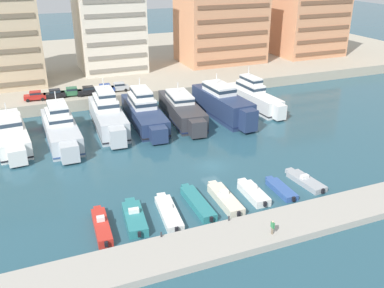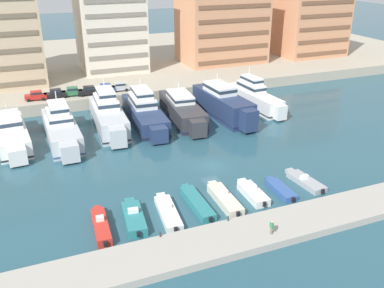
# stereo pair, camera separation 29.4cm
# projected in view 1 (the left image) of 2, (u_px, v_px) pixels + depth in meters

# --- Properties ---
(ground_plane) EXTENTS (400.00, 400.00, 0.00)m
(ground_plane) POSITION_uv_depth(u_px,v_px,m) (212.00, 166.00, 62.44)
(ground_plane) COLOR #285160
(quay_promenade) EXTENTS (180.00, 70.00, 2.32)m
(quay_promenade) POSITION_uv_depth(u_px,v_px,m) (111.00, 62.00, 118.59)
(quay_promenade) COLOR #ADA38E
(quay_promenade) RESTS_ON ground
(pier_dock) EXTENTS (120.00, 5.77, 0.88)m
(pier_dock) POSITION_uv_depth(u_px,v_px,m) (277.00, 227.00, 47.56)
(pier_dock) COLOR #A8A399
(pier_dock) RESTS_ON ground
(yacht_white_far_left) EXTENTS (5.78, 18.98, 6.33)m
(yacht_white_far_left) POSITION_uv_depth(u_px,v_px,m) (11.00, 134.00, 69.05)
(yacht_white_far_left) COLOR white
(yacht_white_far_left) RESTS_ON ground
(yacht_silver_left) EXTENTS (4.98, 19.73, 7.76)m
(yacht_silver_left) POSITION_uv_depth(u_px,v_px,m) (61.00, 128.00, 70.40)
(yacht_silver_left) COLOR silver
(yacht_silver_left) RESTS_ON ground
(yacht_silver_mid_left) EXTENTS (5.59, 20.12, 8.49)m
(yacht_silver_mid_left) POSITION_uv_depth(u_px,v_px,m) (108.00, 115.00, 75.38)
(yacht_silver_mid_left) COLOR silver
(yacht_silver_mid_left) RESTS_ON ground
(yacht_navy_center_left) EXTENTS (6.07, 21.76, 7.73)m
(yacht_navy_center_left) POSITION_uv_depth(u_px,v_px,m) (144.00, 111.00, 78.10)
(yacht_navy_center_left) COLOR navy
(yacht_navy_center_left) RESTS_ON ground
(yacht_charcoal_center) EXTENTS (6.44, 20.59, 6.40)m
(yacht_charcoal_center) POSITION_uv_depth(u_px,v_px,m) (182.00, 109.00, 79.71)
(yacht_charcoal_center) COLOR #333338
(yacht_charcoal_center) RESTS_ON ground
(yacht_navy_center_right) EXTENTS (5.68, 19.74, 7.79)m
(yacht_navy_center_right) POSITION_uv_depth(u_px,v_px,m) (223.00, 104.00, 80.73)
(yacht_navy_center_right) COLOR navy
(yacht_navy_center_right) RESTS_ON ground
(yacht_white_mid_right) EXTENTS (4.64, 18.62, 7.85)m
(yacht_white_mid_right) POSITION_uv_depth(u_px,v_px,m) (254.00, 97.00, 86.04)
(yacht_white_mid_right) COLOR white
(yacht_white_mid_right) RESTS_ON ground
(motorboat_red_far_left) EXTENTS (2.00, 7.59, 1.62)m
(motorboat_red_far_left) POSITION_uv_depth(u_px,v_px,m) (102.00, 226.00, 47.50)
(motorboat_red_far_left) COLOR red
(motorboat_red_far_left) RESTS_ON ground
(motorboat_teal_left) EXTENTS (2.86, 7.55, 1.61)m
(motorboat_teal_left) POSITION_uv_depth(u_px,v_px,m) (134.00, 218.00, 49.06)
(motorboat_teal_left) COLOR teal
(motorboat_teal_left) RESTS_ON ground
(motorboat_white_mid_left) EXTENTS (2.66, 8.19, 1.16)m
(motorboat_white_mid_left) POSITION_uv_depth(u_px,v_px,m) (168.00, 212.00, 50.39)
(motorboat_white_mid_left) COLOR white
(motorboat_white_mid_left) RESTS_ON ground
(motorboat_teal_center_left) EXTENTS (1.80, 8.65, 0.94)m
(motorboat_teal_center_left) POSITION_uv_depth(u_px,v_px,m) (197.00, 203.00, 52.20)
(motorboat_teal_center_left) COLOR teal
(motorboat_teal_center_left) RESTS_ON ground
(motorboat_cream_center) EXTENTS (2.17, 8.16, 1.56)m
(motorboat_cream_center) POSITION_uv_depth(u_px,v_px,m) (225.00, 199.00, 52.95)
(motorboat_cream_center) COLOR beige
(motorboat_cream_center) RESTS_ON ground
(motorboat_white_center_right) EXTENTS (2.19, 6.64, 1.56)m
(motorboat_white_center_right) POSITION_uv_depth(u_px,v_px,m) (253.00, 193.00, 54.30)
(motorboat_white_center_right) COLOR white
(motorboat_white_center_right) RESTS_ON ground
(motorboat_blue_mid_right) EXTENTS (1.90, 6.32, 0.82)m
(motorboat_blue_mid_right) POSITION_uv_depth(u_px,v_px,m) (281.00, 189.00, 55.48)
(motorboat_blue_mid_right) COLOR #33569E
(motorboat_blue_mid_right) RESTS_ON ground
(motorboat_grey_right) EXTENTS (2.51, 7.13, 1.16)m
(motorboat_grey_right) POSITION_uv_depth(u_px,v_px,m) (305.00, 181.00, 57.49)
(motorboat_grey_right) COLOR #9EA3A8
(motorboat_grey_right) RESTS_ON ground
(car_red_far_left) EXTENTS (4.22, 2.16, 1.80)m
(car_red_far_left) POSITION_uv_depth(u_px,v_px,m) (35.00, 95.00, 83.07)
(car_red_far_left) COLOR red
(car_red_far_left) RESTS_ON quay_promenade
(car_black_left) EXTENTS (4.11, 1.93, 1.80)m
(car_black_left) POSITION_uv_depth(u_px,v_px,m) (54.00, 94.00, 84.25)
(car_black_left) COLOR black
(car_black_left) RESTS_ON quay_promenade
(car_green_mid_left) EXTENTS (4.22, 2.18, 1.80)m
(car_green_mid_left) POSITION_uv_depth(u_px,v_px,m) (71.00, 91.00, 85.57)
(car_green_mid_left) COLOR #2D6642
(car_green_mid_left) RESTS_ON quay_promenade
(car_black_center_left) EXTENTS (4.12, 1.95, 1.80)m
(car_black_center_left) POSITION_uv_depth(u_px,v_px,m) (88.00, 90.00, 86.18)
(car_black_center_left) COLOR black
(car_black_center_left) RESTS_ON quay_promenade
(car_blue_center) EXTENTS (4.16, 2.05, 1.80)m
(car_blue_center) POSITION_uv_depth(u_px,v_px,m) (105.00, 88.00, 87.73)
(car_blue_center) COLOR #28428E
(car_blue_center) RESTS_ON quay_promenade
(car_silver_center_right) EXTENTS (4.18, 2.09, 1.80)m
(car_silver_center_right) POSITION_uv_depth(u_px,v_px,m) (119.00, 87.00, 88.78)
(car_silver_center_right) COLOR #B7BCC1
(car_silver_center_right) RESTS_ON quay_promenade
(apartment_block_mid_left) EXTENTS (15.16, 15.41, 26.97)m
(apartment_block_mid_left) POSITION_uv_depth(u_px,v_px,m) (108.00, 17.00, 101.86)
(apartment_block_mid_left) COLOR silver
(apartment_block_mid_left) RESTS_ON quay_promenade
(apartment_block_center_left) EXTENTS (21.48, 14.86, 22.13)m
(apartment_block_center_left) POSITION_uv_depth(u_px,v_px,m) (221.00, 22.00, 110.88)
(apartment_block_center_left) COLOR tan
(apartment_block_center_left) RESTS_ON quay_promenade
(apartment_block_center) EXTENTS (18.20, 16.97, 22.26)m
(apartment_block_center) POSITION_uv_depth(u_px,v_px,m) (306.00, 17.00, 120.09)
(apartment_block_center) COLOR tan
(apartment_block_center) RESTS_ON quay_promenade
(pedestrian_near_edge) EXTENTS (0.26, 0.64, 1.67)m
(pedestrian_near_edge) POSITION_uv_depth(u_px,v_px,m) (273.00, 226.00, 45.24)
(pedestrian_near_edge) COLOR #7A6B56
(pedestrian_near_edge) RESTS_ON pier_dock
(bollard_west) EXTENTS (0.20, 0.20, 0.61)m
(bollard_west) POSITION_uv_depth(u_px,v_px,m) (161.00, 234.00, 45.04)
(bollard_west) COLOR #2D2D33
(bollard_west) RESTS_ON pier_dock
(bollard_west_mid) EXTENTS (0.20, 0.20, 0.61)m
(bollard_west_mid) POSITION_uv_depth(u_px,v_px,m) (229.00, 218.00, 47.83)
(bollard_west_mid) COLOR #2D2D33
(bollard_west_mid) RESTS_ON pier_dock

